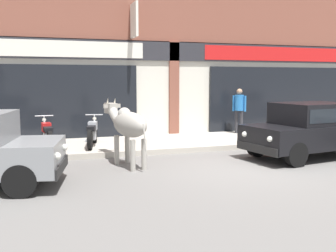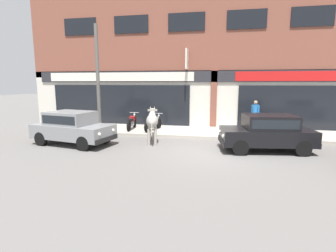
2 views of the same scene
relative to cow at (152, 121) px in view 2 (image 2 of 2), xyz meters
The scene contains 10 objects.
ground_plane 2.97m from the cow, 22.28° to the right, with size 90.00×90.00×0.00m, color #605E5B.
sidewalk 3.80m from the cow, 45.43° to the left, with size 19.00×2.98×0.16m, color #A8A093.
shop_building 6.38m from the cow, 59.39° to the left, with size 23.00×1.40×10.10m.
cow is the anchor object (origin of this frame).
car_0 3.52m from the cow, 164.16° to the right, with size 3.81×2.24×1.46m.
car_1 4.87m from the cow, ahead, with size 3.76×2.08×1.46m.
motorcycle_0 2.99m from the cow, 127.29° to the left, with size 0.52×1.81×0.88m.
motorcycle_1 2.38m from the cow, 103.47° to the left, with size 0.68×1.78×0.88m.
pedestrian 5.93m from the cow, 35.34° to the left, with size 0.38×0.37×1.60m.
utility_pole 4.01m from the cow, 156.07° to the left, with size 0.18×0.18×5.45m, color #595651.
Camera 2 is at (0.40, -10.19, 2.73)m, focal length 28.00 mm.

